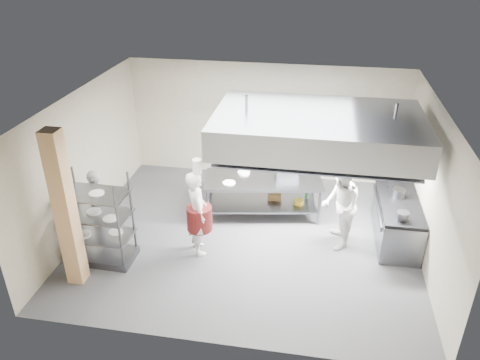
% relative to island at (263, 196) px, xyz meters
% --- Properties ---
extents(floor, '(7.00, 7.00, 0.00)m').
position_rel_island_xyz_m(floor, '(-0.20, -1.00, -0.46)').
color(floor, '#2D2D2F').
rests_on(floor, ground).
extents(ceiling, '(7.00, 7.00, 0.00)m').
position_rel_island_xyz_m(ceiling, '(-0.20, -1.00, 2.54)').
color(ceiling, silver).
rests_on(ceiling, wall_back).
extents(wall_back, '(7.00, 0.00, 7.00)m').
position_rel_island_xyz_m(wall_back, '(-0.20, 2.00, 1.04)').
color(wall_back, '#A29780').
rests_on(wall_back, ground).
extents(wall_left, '(0.00, 6.00, 6.00)m').
position_rel_island_xyz_m(wall_left, '(-3.70, -1.00, 1.04)').
color(wall_left, '#A29780').
rests_on(wall_left, ground).
extents(wall_right, '(0.00, 6.00, 6.00)m').
position_rel_island_xyz_m(wall_right, '(3.30, -1.00, 1.04)').
color(wall_right, '#A29780').
rests_on(wall_right, ground).
extents(column, '(0.30, 0.30, 3.00)m').
position_rel_island_xyz_m(column, '(-3.10, -2.90, 1.04)').
color(column, tan).
rests_on(column, floor).
extents(exhaust_hood, '(4.00, 2.50, 0.60)m').
position_rel_island_xyz_m(exhaust_hood, '(1.10, -0.60, 1.94)').
color(exhaust_hood, gray).
rests_on(exhaust_hood, ceiling).
extents(hood_strip_a, '(1.60, 0.12, 0.04)m').
position_rel_island_xyz_m(hood_strip_a, '(0.20, -0.60, 1.62)').
color(hood_strip_a, white).
rests_on(hood_strip_a, exhaust_hood).
extents(hood_strip_b, '(1.60, 0.12, 0.04)m').
position_rel_island_xyz_m(hood_strip_b, '(2.00, -0.60, 1.62)').
color(hood_strip_b, white).
rests_on(hood_strip_b, exhaust_hood).
extents(wall_shelf, '(1.50, 0.28, 0.04)m').
position_rel_island_xyz_m(wall_shelf, '(1.60, 1.84, 1.04)').
color(wall_shelf, gray).
rests_on(wall_shelf, wall_back).
extents(island, '(2.74, 1.49, 0.91)m').
position_rel_island_xyz_m(island, '(0.00, 0.00, 0.00)').
color(island, gray).
rests_on(island, floor).
extents(island_worktop, '(2.74, 1.49, 0.06)m').
position_rel_island_xyz_m(island_worktop, '(0.00, 0.00, 0.42)').
color(island_worktop, gray).
rests_on(island_worktop, island).
extents(island_undershelf, '(2.51, 1.35, 0.04)m').
position_rel_island_xyz_m(island_undershelf, '(0.00, 0.00, -0.16)').
color(island_undershelf, slate).
rests_on(island_undershelf, island).
extents(pass_rack, '(1.24, 0.74, 1.83)m').
position_rel_island_xyz_m(pass_rack, '(-2.89, -2.22, 0.46)').
color(pass_rack, slate).
rests_on(pass_rack, floor).
extents(cooking_range, '(0.80, 2.00, 0.84)m').
position_rel_island_xyz_m(cooking_range, '(2.88, -0.50, -0.04)').
color(cooking_range, gray).
rests_on(cooking_range, floor).
extents(range_top, '(0.78, 1.96, 0.06)m').
position_rel_island_xyz_m(range_top, '(2.88, -0.50, 0.41)').
color(range_top, black).
rests_on(range_top, cooking_range).
extents(chef_head, '(0.68, 0.77, 1.79)m').
position_rel_island_xyz_m(chef_head, '(-1.10, -1.63, 0.44)').
color(chef_head, silver).
rests_on(chef_head, floor).
extents(chef_line, '(0.76, 0.95, 1.86)m').
position_rel_island_xyz_m(chef_line, '(1.67, -0.94, 0.47)').
color(chef_line, silver).
rests_on(chef_line, floor).
extents(chef_plating, '(0.66, 1.03, 1.63)m').
position_rel_island_xyz_m(chef_plating, '(-3.20, -1.59, 0.36)').
color(chef_plating, white).
rests_on(chef_plating, floor).
extents(griddle, '(0.57, 0.49, 0.24)m').
position_rel_island_xyz_m(griddle, '(0.49, 0.30, 0.57)').
color(griddle, slate).
rests_on(griddle, island_worktop).
extents(wicker_basket, '(0.31, 0.22, 0.13)m').
position_rel_island_xyz_m(wicker_basket, '(0.26, 0.17, -0.07)').
color(wicker_basket, olive).
rests_on(wicker_basket, island_undershelf).
extents(stockpot, '(0.27, 0.27, 0.18)m').
position_rel_island_xyz_m(stockpot, '(2.87, -0.32, 0.54)').
color(stockpot, gray).
rests_on(stockpot, range_top).
extents(plate_stack, '(0.28, 0.28, 0.05)m').
position_rel_island_xyz_m(plate_stack, '(-2.89, -2.22, 0.13)').
color(plate_stack, white).
rests_on(plate_stack, pass_rack).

